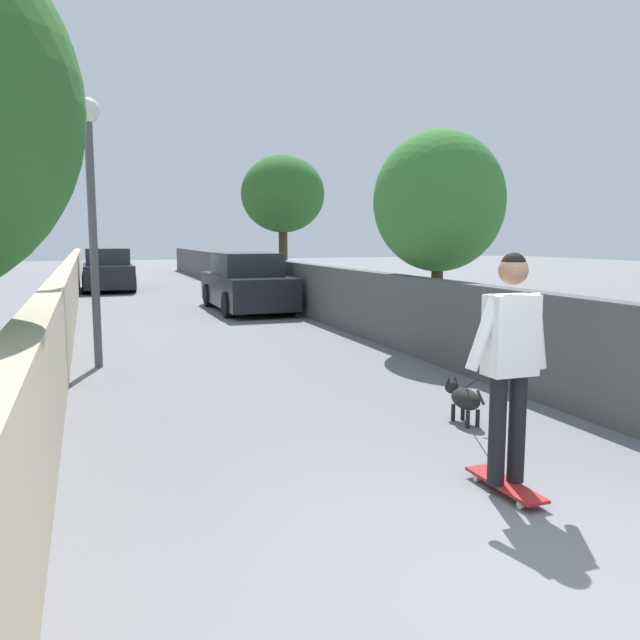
{
  "coord_description": "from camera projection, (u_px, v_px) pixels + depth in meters",
  "views": [
    {
      "loc": [
        -2.55,
        2.34,
        1.96
      ],
      "look_at": [
        4.42,
        -0.18,
        1.0
      ],
      "focal_mm": 36.06,
      "sensor_mm": 36.0,
      "label": 1
    }
  ],
  "objects": [
    {
      "name": "ground_plane",
      "position": [
        186.0,
        314.0,
        16.48
      ],
      "size": [
        80.0,
        80.0,
        0.0
      ],
      "primitive_type": "plane",
      "color": "slate"
    },
    {
      "name": "wall_left",
      "position": [
        66.0,
        299.0,
        13.58
      ],
      "size": [
        48.0,
        0.3,
        1.3
      ],
      "primitive_type": "cube",
      "color": "tan",
      "rests_on": "ground"
    },
    {
      "name": "fence_right",
      "position": [
        314.0,
        292.0,
        15.47
      ],
      "size": [
        48.0,
        0.3,
        1.3
      ],
      "primitive_type": "cube",
      "color": "#4C4C4C",
      "rests_on": "ground"
    },
    {
      "name": "tree_right_near",
      "position": [
        439.0,
        202.0,
        11.27
      ],
      "size": [
        2.3,
        2.3,
        3.82
      ],
      "color": "#473523",
      "rests_on": "ground"
    },
    {
      "name": "tree_right_far",
      "position": [
        283.0,
        195.0,
        22.08
      ],
      "size": [
        2.87,
        2.87,
        4.74
      ],
      "color": "#473523",
      "rests_on": "ground"
    },
    {
      "name": "lamp_post",
      "position": [
        91.0,
        183.0,
        9.39
      ],
      "size": [
        0.36,
        0.36,
        3.96
      ],
      "color": "#4C4C51",
      "rests_on": "ground"
    },
    {
      "name": "skateboard",
      "position": [
        505.0,
        485.0,
        4.94
      ],
      "size": [
        0.8,
        0.2,
        0.08
      ],
      "color": "maroon",
      "rests_on": "ground"
    },
    {
      "name": "person_skateboarder",
      "position": [
        510.0,
        350.0,
        4.81
      ],
      "size": [
        0.22,
        0.71,
        1.77
      ],
      "color": "black",
      "rests_on": "skateboard"
    },
    {
      "name": "dog",
      "position": [
        464.0,
        398.0,
        6.78
      ],
      "size": [
        2.06,
        0.85,
        1.06
      ],
      "color": "black",
      "rests_on": "ground"
    },
    {
      "name": "car_near",
      "position": [
        247.0,
        284.0,
        17.09
      ],
      "size": [
        4.28,
        1.8,
        1.54
      ],
      "color": "black",
      "rests_on": "ground"
    },
    {
      "name": "car_far",
      "position": [
        108.0,
        271.0,
        23.64
      ],
      "size": [
        4.27,
        1.8,
        1.54
      ],
      "color": "black",
      "rests_on": "ground"
    }
  ]
}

